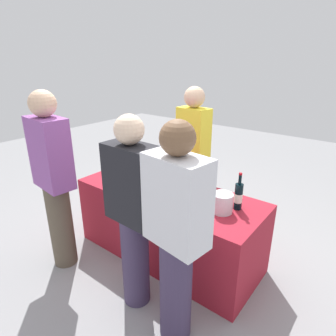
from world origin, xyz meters
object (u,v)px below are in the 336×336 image
wine_bottle_0 (136,167)px  guest_1 (133,211)px  wine_bottle_1 (144,169)px  wine_bottle_4 (238,196)px  wine_glass_0 (121,172)px  wine_bottle_2 (153,172)px  wine_glass_1 (135,183)px  guest_0 (54,178)px  guest_2 (176,233)px  wine_bottle_3 (167,173)px  wine_glass_3 (175,195)px  server_pouring (193,154)px  wine_glass_2 (158,190)px  ice_bucket (222,203)px

wine_bottle_0 → guest_1: guest_1 is taller
wine_bottle_1 → wine_bottle_4: size_ratio=0.96×
wine_glass_0 → guest_1: (0.76, -0.59, 0.04)m
wine_bottle_2 → wine_bottle_0: bearing=-176.8°
wine_glass_0 → wine_glass_1: (0.32, -0.12, -0.00)m
wine_bottle_4 → wine_glass_1: 1.01m
wine_bottle_4 → guest_0: bearing=-149.3°
wine_bottle_1 → wine_bottle_4: (1.10, 0.02, 0.00)m
wine_bottle_2 → guest_2: 1.22m
guest_0 → guest_2: bearing=7.4°
wine_bottle_3 → wine_glass_0: wine_bottle_3 is taller
wine_bottle_0 → wine_bottle_1: 0.12m
wine_glass_3 → server_pouring: 0.89m
wine_bottle_1 → wine_glass_0: (-0.18, -0.16, -0.03)m
wine_glass_2 → server_pouring: (-0.15, 0.81, 0.11)m
wine_bottle_3 → wine_glass_3: size_ratio=2.52×
wine_bottle_1 → guest_0: guest_0 is taller
wine_bottle_3 → wine_glass_2: bearing=-65.8°
guest_0 → guest_1: guest_0 is taller
wine_bottle_1 → guest_1: size_ratio=0.20×
wine_bottle_4 → wine_glass_0: wine_bottle_4 is taller
wine_bottle_1 → wine_bottle_2: (0.12, 0.01, -0.01)m
wine_bottle_1 → wine_glass_2: (0.43, -0.27, -0.03)m
wine_bottle_1 → guest_1: bearing=-52.5°
wine_bottle_4 → wine_glass_3: (-0.48, -0.28, -0.03)m
wine_glass_0 → wine_bottle_2: bearing=29.1°
server_pouring → guest_1: (0.30, -1.30, -0.07)m
wine_glass_1 → wine_glass_3: wine_glass_3 is taller
guest_1 → guest_0: bearing=-172.2°
wine_glass_2 → ice_bucket: bearing=14.5°
wine_bottle_4 → guest_0: (-1.46, -0.87, 0.08)m
wine_bottle_3 → server_pouring: server_pouring is taller
server_pouring → guest_0: bearing=73.1°
wine_glass_2 → wine_bottle_3: bearing=114.2°
wine_glass_1 → wine_glass_0: bearing=159.4°
ice_bucket → wine_glass_3: bearing=-159.3°
wine_bottle_0 → wine_bottle_3: 0.40m
wine_bottle_4 → wine_glass_0: bearing=-172.0°
wine_glass_0 → server_pouring: size_ratio=0.08×
guest_2 → guest_1: bearing=-179.3°
guest_1 → wine_bottle_4: bearing=57.3°
wine_bottle_3 → guest_0: 1.11m
wine_bottle_0 → server_pouring: size_ratio=0.18×
wine_glass_2 → guest_1: bearing=-72.8°
wine_glass_2 → wine_glass_3: 0.20m
wine_bottle_1 → server_pouring: size_ratio=0.19×
wine_glass_2 → guest_0: bearing=-143.5°
wine_bottle_3 → wine_glass_0: size_ratio=2.52×
wine_glass_0 → server_pouring: (0.45, 0.71, 0.11)m
wine_bottle_2 → guest_2: bearing=-41.6°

